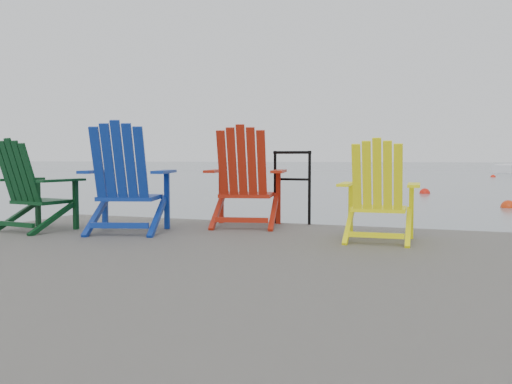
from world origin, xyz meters
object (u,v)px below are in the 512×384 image
(chair_green, at_px, (33,186))
(chair_red, at_px, (245,178))
(buoy_c, at_px, (493,177))
(buoy_a, at_px, (508,208))
(handrail, at_px, (292,180))
(buoy_b, at_px, (425,193))
(chair_yellow, at_px, (378,192))
(chair_blue, at_px, (126,179))

(chair_green, height_order, chair_red, chair_red)
(chair_green, height_order, buoy_c, chair_green)
(chair_green, relative_size, buoy_a, 2.48)
(handrail, height_order, buoy_b, handrail)
(buoy_b, bearing_deg, handrail, -93.78)
(chair_red, bearing_deg, chair_yellow, -33.45)
(chair_red, distance_m, buoy_b, 15.32)
(chair_green, height_order, buoy_a, chair_green)
(buoy_a, bearing_deg, chair_red, -110.83)
(chair_green, relative_size, chair_blue, 0.86)
(chair_green, bearing_deg, handrail, 40.83)
(handrail, height_order, buoy_a, handrail)
(handrail, xyz_separation_m, chair_yellow, (1.18, -1.13, -0.06))
(handrail, xyz_separation_m, buoy_c, (4.73, 35.01, -1.04))
(handrail, distance_m, chair_yellow, 1.64)
(buoy_a, bearing_deg, chair_yellow, -101.52)
(chair_red, relative_size, buoy_c, 3.20)
(handrail, bearing_deg, buoy_b, 86.22)
(chair_yellow, bearing_deg, chair_green, -175.32)
(handrail, distance_m, chair_blue, 2.02)
(handrail, height_order, chair_green, chair_green)
(chair_red, bearing_deg, handrail, 37.04)
(chair_green, bearing_deg, buoy_a, 70.27)
(chair_red, distance_m, chair_yellow, 1.74)
(handrail, relative_size, chair_red, 0.79)
(chair_red, xyz_separation_m, buoy_b, (1.40, 15.22, -1.07))
(chair_red, relative_size, buoy_a, 2.87)
(buoy_a, relative_size, buoy_c, 1.12)
(chair_yellow, height_order, buoy_a, chair_yellow)
(chair_red, height_order, chair_yellow, chair_red)
(chair_green, xyz_separation_m, buoy_a, (5.85, 10.98, -1.00))
(chair_blue, distance_m, buoy_a, 11.83)
(chair_blue, bearing_deg, buoy_b, 64.83)
(chair_yellow, height_order, buoy_c, chair_yellow)
(chair_yellow, bearing_deg, chair_red, 155.89)
(chair_green, distance_m, buoy_c, 37.35)
(chair_red, height_order, buoy_c, chair_red)
(chair_red, relative_size, chair_yellow, 1.19)
(handrail, bearing_deg, buoy_c, 82.30)
(buoy_a, bearing_deg, buoy_c, 86.85)
(chair_blue, relative_size, buoy_a, 2.90)
(chair_red, bearing_deg, buoy_c, 69.71)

